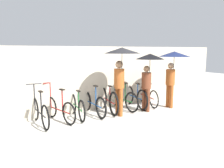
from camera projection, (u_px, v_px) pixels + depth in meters
ground_plane at (126, 125)px, 6.13m from camera, size 30.00×30.00×0.00m
back_wall at (94, 79)px, 7.51m from camera, size 12.46×0.12×2.19m
parked_bicycle_0 at (40, 112)px, 6.08m from camera, size 0.44×1.70×1.11m
parked_bicycle_1 at (59, 109)px, 6.41m from camera, size 0.51×1.63×1.10m
parked_bicycle_2 at (77, 106)px, 6.75m from camera, size 0.45×1.64×1.04m
parked_bicycle_3 at (93, 103)px, 7.07m from camera, size 0.44×1.78×1.11m
parked_bicycle_4 at (108, 100)px, 7.39m from camera, size 0.54×1.82×1.06m
parked_bicycle_5 at (122, 99)px, 7.71m from camera, size 0.44×1.77×1.02m
parked_bicycle_6 at (135, 97)px, 7.98m from camera, size 0.49×1.73×1.00m
parked_bicycle_7 at (146, 96)px, 8.32m from camera, size 0.57×1.70×1.02m
pedestrian_leading at (121, 61)px, 6.64m from camera, size 1.11×1.11×2.15m
pedestrian_center at (149, 67)px, 7.17m from camera, size 0.94×0.94×1.96m
pedestrian_trailing at (173, 63)px, 7.63m from camera, size 1.06×1.06×2.02m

